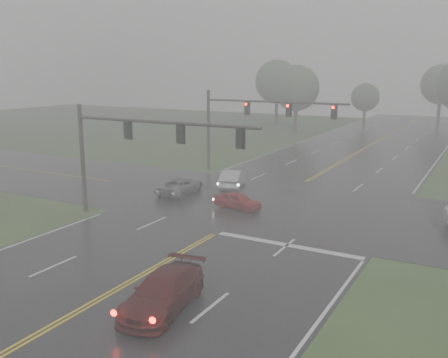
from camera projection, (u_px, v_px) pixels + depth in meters
The scene contains 14 objects.
ground at pixel (13, 349), 17.42m from camera, with size 180.00×180.00×0.00m, color #29411C.
main_road at pixel (257, 210), 34.52m from camera, with size 18.00×160.00×0.02m, color black.
cross_street at pixel (268, 203), 36.23m from camera, with size 120.00×14.00×0.02m, color black.
stop_bar at pixel (287, 245), 27.61m from camera, with size 8.50×0.50×0.01m, color silver.
sedan_maroon at pixel (164, 309), 20.32m from camera, with size 2.06×5.06×1.47m, color #3F0B0B.
sedan_red at pixel (237, 209), 34.82m from camera, with size 1.38×3.43×1.17m, color maroon.
sedan_silver at pixel (233, 187), 41.09m from camera, with size 1.56×4.48×1.48m, color #ACAFB4.
car_grey at pixel (181, 194), 39.01m from camera, with size 2.14×4.63×1.29m, color slate.
signal_gantry_near at pixel (130, 141), 31.24m from camera, with size 13.30×0.32×7.30m.
signal_gantry_far at pixel (248, 116), 45.37m from camera, with size 13.61×0.39×7.61m.
tree_nw_a at pixel (296, 88), 75.36m from camera, with size 6.92×6.92×10.16m.
tree_n_mid at pixel (365, 97), 86.63m from camera, with size 4.87×4.87×7.15m.
tree_nw_b at pixel (277, 82), 86.76m from camera, with size 7.58×7.58×11.13m.
tree_n_far at pixel (441, 84), 88.24m from camera, with size 7.07×7.07×10.38m.
Camera 1 is at (14.06, -10.19, 9.58)m, focal length 40.00 mm.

